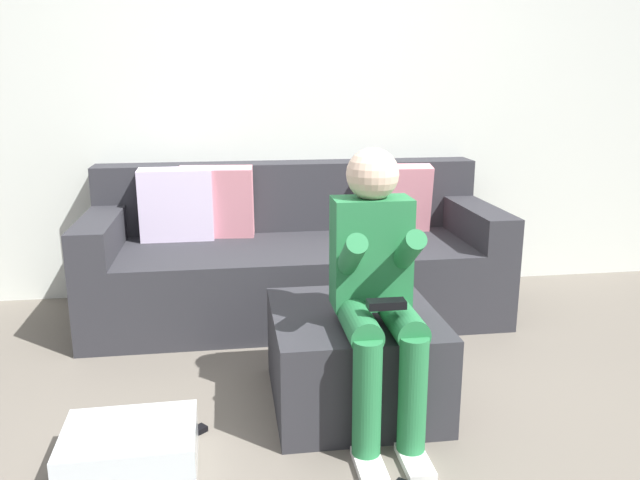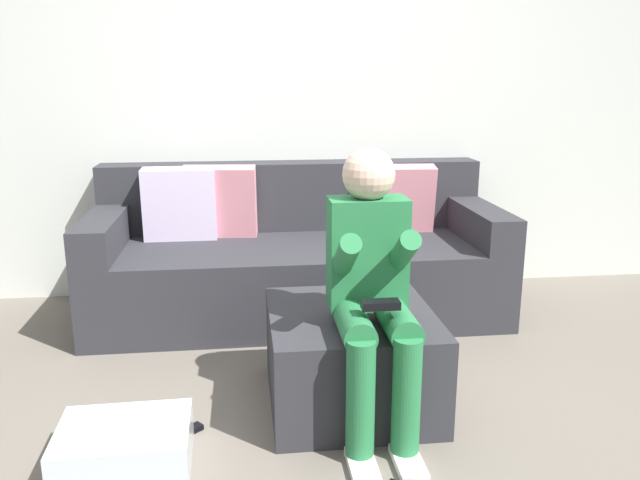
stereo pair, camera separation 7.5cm
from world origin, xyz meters
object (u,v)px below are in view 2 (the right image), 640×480
at_px(couch_sectional, 295,257).
at_px(remote_by_storage_bin, 184,433).
at_px(ottoman, 351,358).
at_px(storage_bin, 125,446).
at_px(person_seated, 372,282).

height_order(couch_sectional, remote_by_storage_bin, couch_sectional).
relative_size(couch_sectional, ottoman, 3.21).
xyz_separation_m(couch_sectional, storage_bin, (-0.75, -1.54, -0.25)).
bearing_deg(person_seated, ottoman, 102.32).
relative_size(couch_sectional, remote_by_storage_bin, 14.72).
relative_size(storage_bin, remote_by_storage_bin, 2.94).
bearing_deg(remote_by_storage_bin, couch_sectional, 28.56).
height_order(person_seated, remote_by_storage_bin, person_seated).
bearing_deg(remote_by_storage_bin, person_seated, -40.08).
bearing_deg(storage_bin, person_seated, 10.23).
xyz_separation_m(ottoman, remote_by_storage_bin, (-0.70, -0.19, -0.20)).
height_order(couch_sectional, person_seated, person_seated).
height_order(couch_sectional, storage_bin, couch_sectional).
relative_size(ottoman, remote_by_storage_bin, 4.59).
bearing_deg(ottoman, storage_bin, -157.41).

